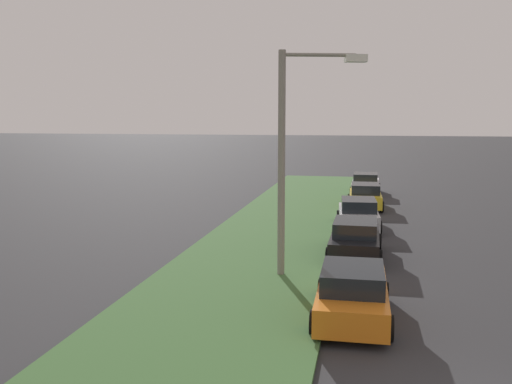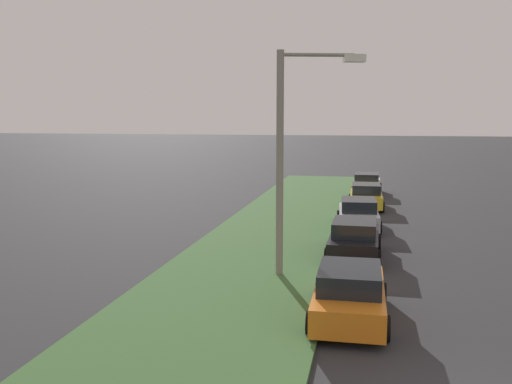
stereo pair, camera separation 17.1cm
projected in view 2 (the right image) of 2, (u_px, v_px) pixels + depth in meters
grass_median at (251, 264)px, 20.17m from camera, size 60.00×6.00×0.12m
parked_car_orange at (350, 293)px, 14.79m from camera, size 4.32×2.05×1.47m
parked_car_black at (354, 239)px, 21.36m from camera, size 4.32×2.07×1.47m
parked_car_silver at (358, 214)px, 26.79m from camera, size 4.40×2.21×1.47m
parked_car_yellow at (366, 196)px, 32.73m from camera, size 4.34×2.10×1.47m
parked_car_white at (367, 184)px, 38.70m from camera, size 4.33×2.07×1.47m
streetlight at (291, 147)px, 18.21m from camera, size 1.02×2.82×7.50m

